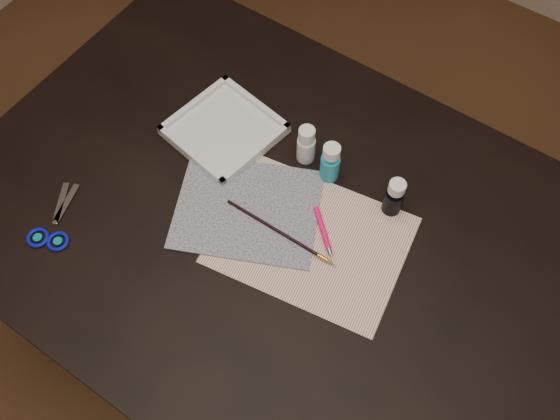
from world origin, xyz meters
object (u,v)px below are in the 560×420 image
Objects in this scene: paint_bottle_white at (306,144)px; palette_tray at (224,129)px; paint_bottle_cyan at (330,162)px; canvas at (247,209)px; scissors at (55,216)px; paint_bottle_navy at (394,197)px; paper at (311,240)px.

palette_tray is (-0.18, -0.04, -0.03)m from paint_bottle_white.
paint_bottle_cyan is 0.25m from palette_tray.
paint_bottle_cyan is at bearing 60.65° from canvas.
paint_bottle_navy is at bearing -84.34° from scissors.
paper is 3.87× the size of paint_bottle_white.
paint_bottle_white is 0.21m from paint_bottle_navy.
canvas is 3.05× the size of paint_bottle_navy.
paint_bottle_white is at bearing 81.39° from canvas.
paper is at bearing -70.66° from paint_bottle_cyan.
paint_bottle_cyan reaches higher than scissors.
paint_bottle_cyan is (-0.05, 0.15, 0.05)m from paper.
paper is 0.51m from scissors.
palette_tray is at bearing -165.87° from paint_bottle_white.
paint_bottle_navy reaches higher than canvas.
paint_bottle_navy is (0.09, 0.15, 0.05)m from paper.
paper is 0.16m from paint_bottle_cyan.
palette_tray is (-0.29, 0.11, 0.01)m from paper.
paper is 0.31m from palette_tray.
paper is at bearing -53.57° from paint_bottle_white.
paint_bottle_navy is 0.39m from palette_tray.
paint_bottle_cyan is (0.09, 0.16, 0.04)m from canvas.
canvas is 0.19m from paint_bottle_cyan.
palette_tray is at bearing -174.65° from paint_bottle_navy.
scissors is (-0.40, -0.39, -0.04)m from paint_bottle_cyan.
canvas is 2.91× the size of paint_bottle_cyan.
canvas is 1.40× the size of palette_tray.
paint_bottle_white is 0.55× the size of scissors.
palette_tray reaches higher than scissors.
paint_bottle_cyan is at bearing -179.02° from paint_bottle_navy.
paper is 1.28× the size of canvas.
canvas is at bearing -98.61° from paint_bottle_white.
scissors reaches higher than paper.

